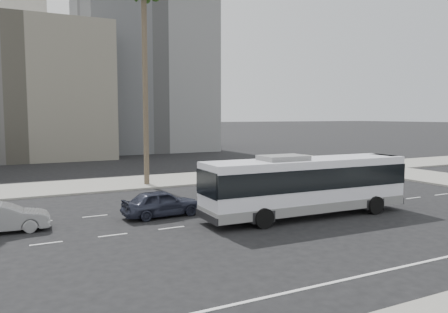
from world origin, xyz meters
TOP-DOWN VIEW (x-y plane):
  - ground at (0.00, 0.00)m, footprint 700.00×700.00m
  - sidewalk_north at (0.00, 15.50)m, footprint 120.00×7.00m
  - midrise_beige_west at (-12.00, 45.00)m, footprint 24.00×18.00m
  - midrise_gray_center at (8.00, 52.00)m, footprint 20.00×20.00m
  - civic_tower at (-2.00, 250.00)m, footprint 42.00×42.00m
  - highrise_right at (45.00, 230.00)m, footprint 26.00×26.00m
  - highrise_far at (70.00, 260.00)m, footprint 22.00×22.00m
  - city_bus at (1.87, -0.96)m, footprint 12.53×3.10m
  - car_a at (-5.57, 2.77)m, footprint 2.06×4.61m
  - car_b at (-13.73, 3.06)m, footprint 1.84×4.51m

SIDE VIEW (x-z plane):
  - ground at x=0.00m, z-range 0.00..0.00m
  - sidewalk_north at x=0.00m, z-range 0.00..0.15m
  - car_b at x=-13.73m, z-range 0.00..1.45m
  - car_a at x=-5.57m, z-range 0.00..1.54m
  - city_bus at x=1.87m, z-range 0.09..3.67m
  - midrise_beige_west at x=-12.00m, z-range 0.00..18.00m
  - midrise_gray_center at x=8.00m, z-range 0.00..26.00m
  - highrise_far at x=70.00m, z-range 0.00..60.00m
  - highrise_right at x=45.00m, z-range 0.00..70.00m
  - civic_tower at x=-2.00m, z-range -25.67..103.33m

